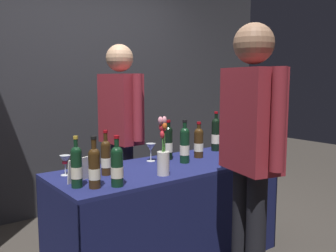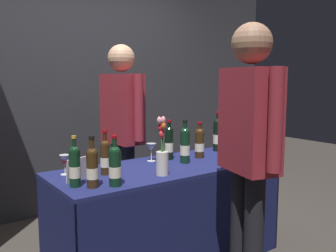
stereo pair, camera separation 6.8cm
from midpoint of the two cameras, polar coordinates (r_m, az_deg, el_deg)
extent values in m
cube|color=#2D2D33|center=(4.11, -14.26, 5.36)|extent=(5.42, 0.12, 2.58)
cube|color=#191E51|center=(2.78, -0.71, -6.40)|extent=(1.75, 0.70, 0.02)
cube|color=#141942|center=(2.65, 3.92, -15.91)|extent=(1.75, 0.01, 0.74)
cube|color=#141942|center=(3.16, -4.49, -11.97)|extent=(1.75, 0.01, 0.74)
cube|color=#141942|center=(2.52, -17.63, -17.52)|extent=(0.01, 0.70, 0.74)
cube|color=#141942|center=(3.46, 11.18, -10.39)|extent=(0.01, 0.70, 0.74)
cylinder|color=black|center=(3.34, 6.88, -1.64)|extent=(0.08, 0.08, 0.26)
sphere|color=black|center=(3.32, 6.91, 0.57)|extent=(0.08, 0.08, 0.08)
cylinder|color=black|center=(3.32, 6.92, 1.26)|extent=(0.03, 0.03, 0.08)
cylinder|color=maroon|center=(3.31, 6.94, 2.10)|extent=(0.03, 0.03, 0.02)
cylinder|color=beige|center=(3.34, 6.87, -1.99)|extent=(0.08, 0.08, 0.08)
cylinder|color=black|center=(2.28, -14.89, -6.59)|extent=(0.07, 0.07, 0.22)
sphere|color=black|center=(2.26, -14.98, -3.91)|extent=(0.07, 0.07, 0.07)
cylinder|color=black|center=(2.25, -15.01, -2.94)|extent=(0.02, 0.02, 0.08)
cylinder|color=#B7932D|center=(2.24, -15.05, -1.75)|extent=(0.03, 0.03, 0.02)
cylinder|color=beige|center=(2.28, -14.88, -7.01)|extent=(0.07, 0.07, 0.07)
cylinder|color=#38230F|center=(2.24, -12.24, -6.86)|extent=(0.07, 0.07, 0.21)
sphere|color=#38230F|center=(2.22, -12.32, -4.27)|extent=(0.07, 0.07, 0.07)
cylinder|color=#38230F|center=(2.21, -12.35, -3.14)|extent=(0.03, 0.03, 0.09)
cylinder|color=black|center=(2.20, -12.39, -1.78)|extent=(0.03, 0.03, 0.02)
cylinder|color=beige|center=(2.25, -12.23, -7.27)|extent=(0.07, 0.07, 0.07)
cylinder|color=black|center=(2.84, 1.92, -3.37)|extent=(0.07, 0.07, 0.24)
sphere|color=black|center=(2.82, 1.93, -0.97)|extent=(0.07, 0.07, 0.07)
cylinder|color=black|center=(2.82, 1.93, -0.19)|extent=(0.03, 0.03, 0.08)
cylinder|color=black|center=(2.81, 1.94, 0.78)|extent=(0.04, 0.04, 0.02)
cylinder|color=beige|center=(2.84, 1.92, -3.75)|extent=(0.08, 0.08, 0.08)
cylinder|color=#38230F|center=(2.53, -10.40, -5.24)|extent=(0.07, 0.07, 0.20)
sphere|color=#38230F|center=(2.51, -10.46, -2.96)|extent=(0.07, 0.07, 0.07)
cylinder|color=#38230F|center=(2.50, -10.48, -2.01)|extent=(0.03, 0.03, 0.08)
cylinder|color=maroon|center=(2.49, -10.50, -0.86)|extent=(0.03, 0.03, 0.02)
cylinder|color=beige|center=(2.53, -10.39, -5.60)|extent=(0.07, 0.07, 0.07)
cylinder|color=#38230F|center=(3.04, 4.16, -2.98)|extent=(0.08, 0.08, 0.21)
sphere|color=#38230F|center=(3.02, 4.17, -1.03)|extent=(0.08, 0.08, 0.08)
cylinder|color=#38230F|center=(3.02, 4.18, -0.36)|extent=(0.03, 0.03, 0.07)
cylinder|color=maroon|center=(3.01, 4.19, 0.48)|extent=(0.04, 0.04, 0.02)
cylinder|color=beige|center=(3.04, 4.15, -3.29)|extent=(0.08, 0.08, 0.07)
cylinder|color=black|center=(2.25, -8.80, -6.69)|extent=(0.08, 0.08, 0.21)
sphere|color=black|center=(2.23, -8.86, -4.09)|extent=(0.07, 0.07, 0.07)
cylinder|color=black|center=(2.22, -8.88, -3.01)|extent=(0.03, 0.03, 0.09)
cylinder|color=maroon|center=(2.21, -8.90, -1.69)|extent=(0.03, 0.03, 0.02)
cylinder|color=beige|center=(2.26, -8.80, -7.11)|extent=(0.08, 0.08, 0.07)
cylinder|color=black|center=(2.96, -0.60, -2.97)|extent=(0.07, 0.07, 0.24)
sphere|color=black|center=(2.94, -0.60, -0.69)|extent=(0.07, 0.07, 0.07)
cylinder|color=black|center=(2.93, -0.60, -0.05)|extent=(0.03, 0.03, 0.07)
cylinder|color=maroon|center=(2.93, -0.60, 0.76)|extent=(0.03, 0.03, 0.02)
cylinder|color=beige|center=(2.96, -0.60, -3.33)|extent=(0.07, 0.07, 0.08)
cylinder|color=silver|center=(2.92, -3.36, -5.46)|extent=(0.07, 0.07, 0.00)
cylinder|color=silver|center=(2.91, -3.37, -4.69)|extent=(0.01, 0.01, 0.08)
cone|color=silver|center=(2.90, -3.38, -3.35)|extent=(0.08, 0.08, 0.06)
cylinder|color=silver|center=(2.60, -16.40, -7.34)|extent=(0.06, 0.06, 0.00)
cylinder|color=silver|center=(2.59, -16.43, -6.54)|extent=(0.01, 0.01, 0.07)
cone|color=silver|center=(2.58, -16.48, -5.09)|extent=(0.07, 0.07, 0.06)
cylinder|color=#590C19|center=(2.58, -16.47, -5.47)|extent=(0.04, 0.04, 0.02)
cylinder|color=silver|center=(2.49, -1.53, -5.85)|extent=(0.08, 0.08, 0.16)
cylinder|color=#38722D|center=(2.46, -1.60, -3.65)|extent=(0.01, 0.03, 0.20)
ellipsoid|color=red|center=(2.45, -1.69, -1.32)|extent=(0.03, 0.03, 0.05)
cylinder|color=#38722D|center=(2.47, -1.30, -2.44)|extent=(0.04, 0.04, 0.29)
ellipsoid|color=pink|center=(2.43, -1.38, 0.92)|extent=(0.03, 0.03, 0.05)
cylinder|color=#38722D|center=(2.47, -1.56, -2.48)|extent=(0.06, 0.01, 0.29)
ellipsoid|color=pink|center=(2.43, -2.01, 0.86)|extent=(0.03, 0.03, 0.05)
cylinder|color=#38722D|center=(2.47, -1.63, -3.02)|extent=(0.01, 0.04, 0.25)
ellipsoid|color=red|center=(2.44, -1.41, -0.21)|extent=(0.03, 0.03, 0.05)
cylinder|color=#38722D|center=(2.47, -1.30, -2.91)|extent=(0.03, 0.03, 0.26)
ellipsoid|color=#E05B1E|center=(2.43, -1.33, 0.02)|extent=(0.03, 0.03, 0.05)
cylinder|color=#38722D|center=(2.47, -1.62, -3.05)|extent=(0.02, 0.02, 0.25)
ellipsoid|color=red|center=(2.45, -1.86, -0.21)|extent=(0.03, 0.03, 0.05)
cube|color=silver|center=(2.41, -14.59, -6.66)|extent=(0.16, 0.08, 0.15)
cylinder|color=#2D3347|center=(3.43, -8.55, -9.48)|extent=(0.12, 0.12, 0.85)
cylinder|color=#2D3347|center=(3.31, -7.01, -10.11)|extent=(0.12, 0.12, 0.85)
cube|color=maroon|center=(3.23, -8.02, 2.67)|extent=(0.24, 0.42, 0.61)
sphere|color=tan|center=(3.23, -8.16, 10.44)|extent=(0.23, 0.23, 0.23)
cylinder|color=maroon|center=(3.44, -10.34, 3.31)|extent=(0.08, 0.08, 0.56)
cylinder|color=maroon|center=(3.03, -5.40, 2.86)|extent=(0.08, 0.08, 0.56)
cylinder|color=black|center=(2.36, 12.63, -17.42)|extent=(0.12, 0.12, 0.87)
cylinder|color=black|center=(2.47, 10.53, -16.19)|extent=(0.12, 0.12, 0.87)
cube|color=maroon|center=(2.22, 12.04, 0.95)|extent=(0.30, 0.42, 0.61)
sphere|color=#8C664C|center=(2.22, 12.36, 12.44)|extent=(0.24, 0.24, 0.24)
cylinder|color=maroon|center=(2.03, 15.90, 0.94)|extent=(0.08, 0.08, 0.57)
cylinder|color=maroon|center=(2.41, 8.83, 2.11)|extent=(0.08, 0.08, 0.57)
camera|label=1|loc=(0.03, -90.72, -0.09)|focal=39.13mm
camera|label=2|loc=(0.03, 89.28, 0.09)|focal=39.13mm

